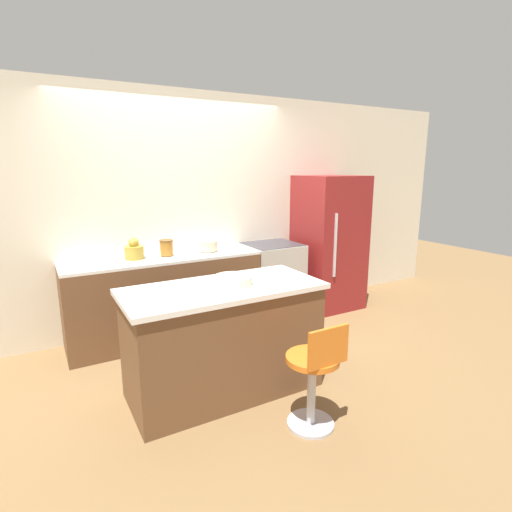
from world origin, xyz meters
TOP-DOWN VIEW (x-y plane):
  - ground_plane at (0.00, 0.00)m, footprint 14.00×14.00m
  - wall_back at (0.00, 0.63)m, footprint 8.00×0.06m
  - back_counter at (-0.30, 0.31)m, footprint 1.99×0.58m
  - kitchen_island at (-0.21, -0.96)m, footprint 1.55×0.71m
  - oven_range at (1.02, 0.31)m, footprint 0.64×0.59m
  - refrigerator at (1.84, 0.25)m, footprint 0.74×0.72m
  - stool_chair at (0.13, -1.70)m, footprint 0.37×0.37m
  - kettle at (-0.59, 0.30)m, footprint 0.19×0.19m
  - mixing_bowl at (0.20, 0.30)m, footprint 0.20×0.20m
  - canister_jar at (-0.26, 0.30)m, footprint 0.14×0.14m
  - fruit_bowl at (-0.12, -0.95)m, footprint 0.31×0.31m

SIDE VIEW (x-z plane):
  - ground_plane at x=0.00m, z-range 0.00..0.00m
  - stool_chair at x=0.13m, z-range -0.01..0.78m
  - back_counter at x=-0.30m, z-range 0.00..0.89m
  - kitchen_island at x=-0.21m, z-range 0.00..0.89m
  - oven_range at x=1.02m, z-range 0.00..0.89m
  - refrigerator at x=1.84m, z-range 0.00..1.68m
  - fruit_bowl at x=-0.12m, z-range 0.89..0.96m
  - mixing_bowl at x=0.20m, z-range 0.89..1.00m
  - canister_jar at x=-0.26m, z-range 0.90..1.06m
  - kettle at x=-0.59m, z-range 0.87..1.09m
  - wall_back at x=0.00m, z-range 0.00..2.60m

